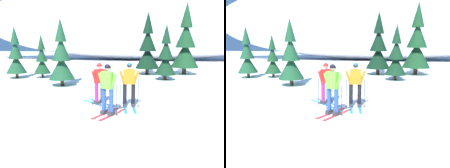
{
  "view_description": "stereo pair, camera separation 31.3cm",
  "coord_description": "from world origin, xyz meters",
  "views": [
    {
      "loc": [
        0.76,
        -7.94,
        2.47
      ],
      "look_at": [
        -0.28,
        0.64,
        0.95
      ],
      "focal_mm": 37.32,
      "sensor_mm": 36.0,
      "label": 1
    },
    {
      "loc": [
        1.07,
        -7.9,
        2.47
      ],
      "look_at": [
        -0.28,
        0.64,
        0.95
      ],
      "focal_mm": 37.32,
      "sensor_mm": 36.0,
      "label": 2
    }
  ],
  "objects": [
    {
      "name": "pine_tree_center_right",
      "position": [
        1.32,
        10.79,
        2.05
      ],
      "size": [
        1.89,
        1.89,
        4.9
      ],
      "color": "#47301E",
      "rests_on": "ground"
    },
    {
      "name": "pine_tree_far_right",
      "position": [
        4.28,
        11.21,
        2.35
      ],
      "size": [
        2.17,
        2.17,
        5.62
      ],
      "color": "#47301E",
      "rests_on": "ground"
    },
    {
      "name": "pine_tree_left",
      "position": [
        -6.27,
        8.1,
        1.28
      ],
      "size": [
        1.18,
        1.18,
        3.07
      ],
      "color": "#47301E",
      "rests_on": "ground"
    },
    {
      "name": "skier_lime_jacket",
      "position": [
        -0.33,
        -0.21,
        0.93
      ],
      "size": [
        1.08,
        1.6,
        1.78
      ],
      "color": "red",
      "rests_on": "ground"
    },
    {
      "name": "pine_tree_far_left",
      "position": [
        -7.99,
        7.65,
        1.52
      ],
      "size": [
        1.4,
        1.4,
        3.64
      ],
      "color": "#47301E",
      "rests_on": "ground"
    },
    {
      "name": "pine_tree_center_left",
      "position": [
        -3.77,
        5.09,
        1.63
      ],
      "size": [
        1.5,
        1.5,
        3.9
      ],
      "color": "#47301E",
      "rests_on": "ground"
    },
    {
      "name": "snow_ridge_background",
      "position": [
        1.9,
        27.73,
        5.88
      ],
      "size": [
        51.92,
        14.4,
        11.75
      ],
      "primitive_type": "ellipsoid",
      "color": "white",
      "rests_on": "ground"
    },
    {
      "name": "pine_tree_right",
      "position": [
        2.46,
        8.1,
        1.56
      ],
      "size": [
        1.44,
        1.44,
        3.72
      ],
      "color": "#47301E",
      "rests_on": "ground"
    },
    {
      "name": "skier_orange_jacket",
      "position": [
        0.35,
        0.89,
        0.92
      ],
      "size": [
        0.8,
        1.65,
        1.75
      ],
      "color": "#2893CC",
      "rests_on": "ground"
    },
    {
      "name": "skier_red_jacket",
      "position": [
        -0.87,
        1.24,
        0.88
      ],
      "size": [
        1.49,
        1.42,
        1.7
      ],
      "color": "#2893CC",
      "rests_on": "ground"
    },
    {
      "name": "ground_plane",
      "position": [
        0.0,
        0.0,
        0.0
      ],
      "size": [
        120.0,
        120.0,
        0.0
      ],
      "primitive_type": "plane",
      "color": "white"
    }
  ]
}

